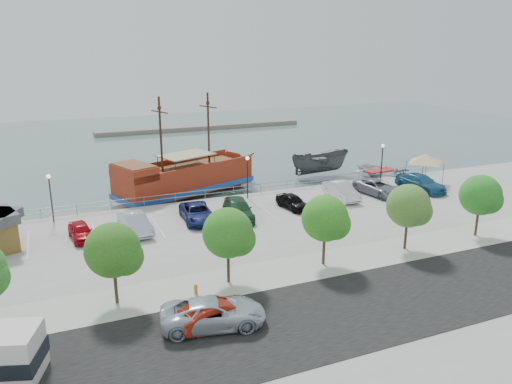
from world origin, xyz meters
name	(u,v)px	position (x,y,z in m)	size (l,w,h in m)	color
ground	(275,229)	(0.00, 0.00, -1.00)	(160.00, 160.00, 0.00)	slate
land_slab	(449,355)	(0.00, -21.00, -0.60)	(100.00, 58.00, 1.20)	#9B9B9B
street	(389,300)	(0.00, -16.00, 0.01)	(100.00, 8.00, 0.04)	black
sidewalk	(336,262)	(0.00, -10.00, 0.01)	(100.00, 4.00, 0.05)	beige
seawall_railing	(243,190)	(0.00, 7.80, 0.53)	(50.00, 0.06, 1.00)	gray
far_shore	(202,127)	(10.00, 55.00, -0.60)	(40.00, 3.00, 0.80)	gray
pirate_ship	(195,176)	(-3.30, 13.60, 0.89)	(18.13, 10.81, 11.28)	maroon
patrol_boat	(320,165)	(12.98, 14.71, 0.45)	(2.83, 7.51, 2.91)	#45474A
speedboat	(380,174)	(18.95, 10.47, -0.30)	(4.83, 6.77, 1.40)	white
dock_west	(93,216)	(-14.61, 9.20, -0.78)	(7.66, 2.19, 0.44)	gray
dock_mid	(295,192)	(6.73, 9.20, -0.81)	(6.77, 1.94, 0.39)	slate
dock_east	(361,183)	(15.28, 9.20, -0.79)	(7.38, 2.11, 0.42)	gray
canopy_tent	(426,154)	(20.07, 4.25, 3.26)	(4.63, 4.63, 3.75)	slate
street_van	(213,313)	(-10.52, -14.58, 0.79)	(2.62, 5.67, 1.58)	#A8B8C2
street_sedan	(216,312)	(-10.34, -14.45, 0.73)	(1.55, 4.44, 1.46)	maroon
fire_hydrant	(196,289)	(-10.41, -10.80, 0.38)	(0.24, 0.24, 0.69)	#C18212
lamp_post_left	(50,190)	(-18.00, 6.50, 2.94)	(0.36, 0.36, 4.28)	black
lamp_post_mid	(247,170)	(0.00, 6.50, 2.94)	(0.36, 0.36, 4.28)	black
lamp_post_right	(382,156)	(16.00, 6.50, 2.94)	(0.36, 0.36, 4.28)	black
tree_b	(116,252)	(-14.85, -10.07, 3.30)	(3.30, 3.20, 5.00)	#473321
tree_c	(230,234)	(-7.85, -10.07, 3.30)	(3.30, 3.20, 5.00)	#473321
tree_d	(327,220)	(-0.85, -10.07, 3.30)	(3.30, 3.20, 5.00)	#473321
tree_e	(411,207)	(6.15, -10.07, 3.30)	(3.30, 3.20, 5.00)	#473321
tree_f	(482,196)	(13.15, -10.07, 3.30)	(3.30, 3.20, 5.00)	#473321
parked_car_a	(81,231)	(-16.11, 1.51, 0.66)	(1.57, 3.90, 1.33)	#A30610
parked_car_b	(135,223)	(-11.94, 1.32, 0.80)	(1.69, 4.85, 1.60)	silver
parked_car_c	(197,213)	(-6.48, 2.08, 0.74)	(2.46, 5.32, 1.48)	navy
parked_car_d	(238,209)	(-2.97, 1.38, 0.81)	(2.26, 5.56, 1.61)	#1C432A
parked_car_e	(293,201)	(2.66, 1.90, 0.68)	(1.62, 4.02, 1.37)	black
parked_car_f	(341,191)	(8.50, 2.75, 0.83)	(1.76, 5.05, 1.66)	silver
parked_car_g	(378,187)	(12.71, 2.57, 0.76)	(2.52, 5.47, 1.52)	gray
parked_car_h	(421,183)	(17.75, 2.05, 0.84)	(2.34, 5.76, 1.67)	#1D577D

